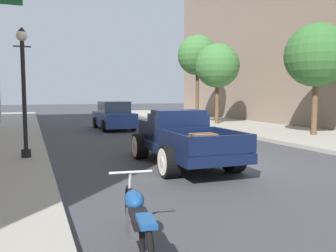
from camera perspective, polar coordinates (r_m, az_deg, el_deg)
name	(u,v)px	position (r m, az deg, el deg)	size (l,w,h in m)	color
ground_plane	(213,164)	(10.33, 7.46, -6.18)	(140.00, 140.00, 0.00)	#3D3D42
hotrod_truck_navy	(179,138)	(10.19, 1.84, -1.99)	(2.30, 4.99, 1.58)	#0F1938
motorcycle_parked	(137,217)	(4.62, -5.21, -14.81)	(0.62, 2.11, 0.93)	black
car_background_blue	(114,116)	(20.59, -8.98, 1.59)	(1.90, 4.31, 1.65)	#284293
street_lamp_near	(24,83)	(11.14, -22.76, 6.63)	(0.50, 0.32, 3.85)	black
flagpole	(1,38)	(26.03, -25.91, 12.91)	(1.74, 0.16, 9.16)	#B2B2B7
street_tree_nearest	(317,55)	(17.71, 23.35, 10.66)	(2.95, 2.95, 5.19)	brown
street_tree_second	(217,66)	(23.08, 8.17, 9.80)	(2.88, 2.88, 5.22)	brown
street_tree_third	(198,56)	(25.96, 4.90, 11.52)	(2.94, 2.94, 6.27)	brown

